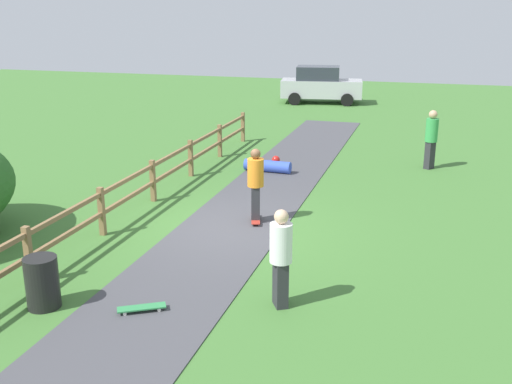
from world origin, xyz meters
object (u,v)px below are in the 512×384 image
at_px(skater_fallen, 268,165).
at_px(skateboard_loose, 142,308).
at_px(trash_bin, 42,282).
at_px(skater_riding, 256,182).
at_px(bystander_green, 431,137).
at_px(parked_car_silver, 321,85).
at_px(bystander_white, 281,254).

distance_m(skater_fallen, skateboard_loose, 9.30).
relative_size(trash_bin, skater_riding, 0.51).
xyz_separation_m(trash_bin, skater_fallen, (1.30, 9.58, -0.25)).
distance_m(trash_bin, skater_riding, 5.57).
xyz_separation_m(skater_fallen, skateboard_loose, (0.37, -9.30, -0.11)).
height_order(skater_riding, skateboard_loose, skater_riding).
height_order(trash_bin, skateboard_loose, trash_bin).
xyz_separation_m(skateboard_loose, bystander_green, (4.38, 11.12, 0.94)).
relative_size(skater_fallen, skateboard_loose, 1.86).
xyz_separation_m(skateboard_loose, parked_car_silver, (-1.46, 23.64, 0.87)).
bearing_deg(skater_riding, skateboard_loose, -96.64).
distance_m(skater_riding, parked_car_silver, 18.96).
distance_m(trash_bin, skateboard_loose, 1.74).
height_order(skater_riding, parked_car_silver, parked_car_silver).
bearing_deg(skateboard_loose, bystander_green, 68.52).
distance_m(skateboard_loose, bystander_green, 11.99).
bearing_deg(bystander_white, parked_car_silver, 99.03).
bearing_deg(bystander_green, trash_bin, -117.96).
relative_size(trash_bin, bystander_green, 0.49).
xyz_separation_m(trash_bin, skateboard_loose, (1.68, 0.28, -0.36)).
bearing_deg(trash_bin, parked_car_silver, 89.49).
height_order(skater_fallen, skateboard_loose, skater_fallen).
distance_m(skater_fallen, bystander_white, 8.80).
bearing_deg(parked_car_silver, bystander_white, -80.97).
xyz_separation_m(skater_fallen, bystander_white, (2.53, -8.40, 0.75)).
bearing_deg(trash_bin, skateboard_loose, 9.59).
xyz_separation_m(trash_bin, bystander_white, (3.83, 1.18, 0.50)).
bearing_deg(parked_car_silver, trash_bin, -90.51).
distance_m(bystander_green, bystander_white, 10.46).
xyz_separation_m(trash_bin, parked_car_silver, (0.21, 23.92, 0.51)).
bearing_deg(trash_bin, skater_riding, 66.24).
bearing_deg(skateboard_loose, parked_car_silver, 93.54).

